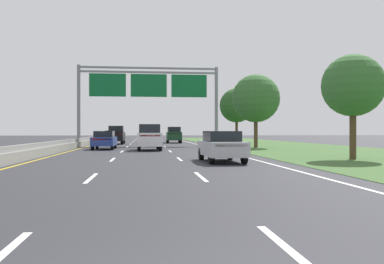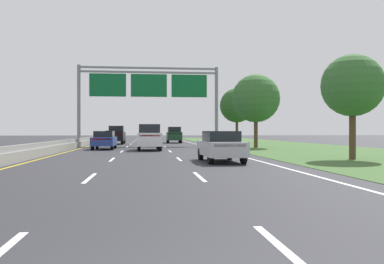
% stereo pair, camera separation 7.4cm
% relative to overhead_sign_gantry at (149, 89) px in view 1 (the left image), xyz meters
% --- Properties ---
extents(ground_plane, '(220.00, 220.00, 0.00)m').
position_rel_overhead_sign_gantry_xyz_m(ground_plane, '(-0.30, -5.99, -6.09)').
color(ground_plane, '#2B2B30').
extents(lane_striping, '(11.96, 106.00, 0.01)m').
position_rel_overhead_sign_gantry_xyz_m(lane_striping, '(-0.30, -6.45, -6.09)').
color(lane_striping, white).
rests_on(lane_striping, ground).
extents(grass_verge_right, '(14.00, 110.00, 0.02)m').
position_rel_overhead_sign_gantry_xyz_m(grass_verge_right, '(13.65, -5.99, -6.08)').
color(grass_verge_right, '#3D602D').
rests_on(grass_verge_right, ground).
extents(median_barrier_concrete, '(0.60, 110.00, 0.85)m').
position_rel_overhead_sign_gantry_xyz_m(median_barrier_concrete, '(-6.90, -5.99, -5.74)').
color(median_barrier_concrete, gray).
rests_on(median_barrier_concrete, ground).
extents(overhead_sign_gantry, '(15.06, 0.42, 8.56)m').
position_rel_overhead_sign_gantry_xyz_m(overhead_sign_gantry, '(0.00, 0.00, 0.00)').
color(overhead_sign_gantry, gray).
rests_on(overhead_sign_gantry, ground).
extents(pickup_truck_black, '(2.04, 5.41, 2.20)m').
position_rel_overhead_sign_gantry_xyz_m(pickup_truck_black, '(-3.91, 5.95, -5.02)').
color(pickup_truck_black, black).
rests_on(pickup_truck_black, ground).
extents(car_blue_left_lane_sedan, '(1.87, 4.42, 1.57)m').
position_rel_overhead_sign_gantry_xyz_m(car_blue_left_lane_sedan, '(-3.86, -8.42, -5.27)').
color(car_blue_left_lane_sedan, navy).
rests_on(car_blue_left_lane_sedan, ground).
extents(car_silver_right_lane_sedan, '(1.93, 4.45, 1.57)m').
position_rel_overhead_sign_gantry_xyz_m(car_silver_right_lane_sedan, '(3.51, -23.79, -5.27)').
color(car_silver_right_lane_sedan, '#B2B5BA').
rests_on(car_silver_right_lane_sedan, ground).
extents(car_white_centre_lane_suv, '(2.00, 4.74, 2.11)m').
position_rel_overhead_sign_gantry_xyz_m(car_white_centre_lane_suv, '(-0.06, -10.64, -4.99)').
color(car_white_centre_lane_suv, silver).
rests_on(car_white_centre_lane_suv, ground).
extents(car_darkgreen_right_lane_suv, '(1.99, 4.74, 2.11)m').
position_rel_overhead_sign_gantry_xyz_m(car_darkgreen_right_lane_suv, '(3.36, 10.00, -4.99)').
color(car_darkgreen_right_lane_suv, '#193D23').
rests_on(car_darkgreen_right_lane_suv, ground).
extents(roadside_tree_near, '(3.42, 3.42, 5.80)m').
position_rel_overhead_sign_gantry_xyz_m(roadside_tree_near, '(11.03, -22.92, -2.02)').
color(roadside_tree_near, '#4C3823').
rests_on(roadside_tree_near, ground).
extents(roadside_tree_mid, '(4.48, 4.48, 6.86)m').
position_rel_overhead_sign_gantry_xyz_m(roadside_tree_mid, '(9.89, -6.83, -1.48)').
color(roadside_tree_mid, '#4C3823').
rests_on(roadside_tree_mid, ground).
extents(roadside_tree_far, '(4.61, 4.61, 7.33)m').
position_rel_overhead_sign_gantry_xyz_m(roadside_tree_far, '(11.88, 10.32, -1.08)').
color(roadside_tree_far, '#4C3823').
rests_on(roadside_tree_far, ground).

